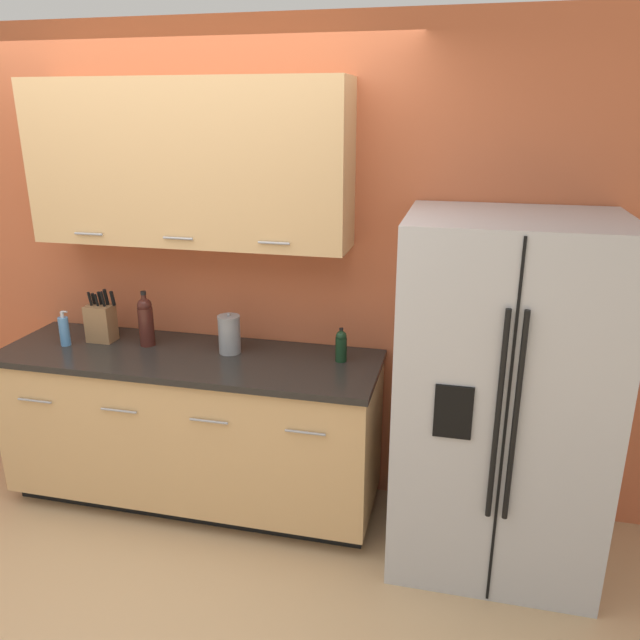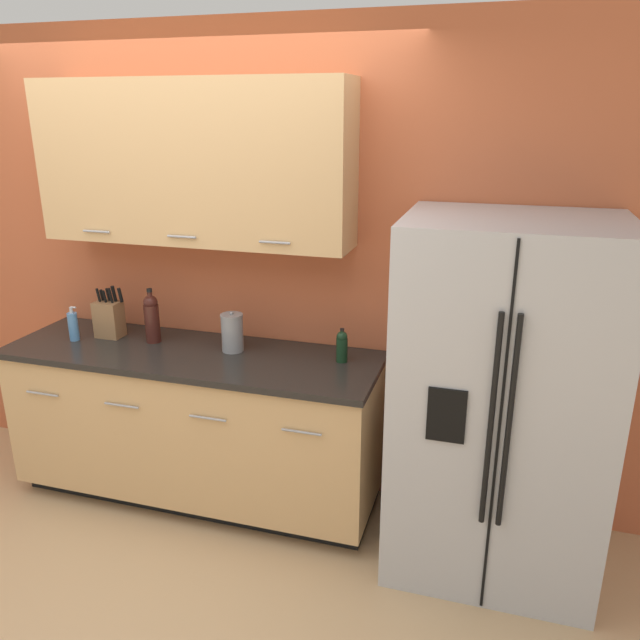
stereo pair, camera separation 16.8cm
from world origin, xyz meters
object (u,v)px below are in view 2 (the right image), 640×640
Objects in this scene: soap_dispenser at (73,326)px; steel_canister at (232,332)px; knife_block at (109,318)px; wine_bottle at (152,317)px; refrigerator at (500,402)px; oil_bottle at (342,346)px.

steel_canister is at bearing 6.59° from soap_dispenser.
knife_block is 1.36× the size of steel_canister.
refrigerator is at bearing -4.27° from wine_bottle.
oil_bottle is at bearing 1.12° from wine_bottle.
refrigerator is 0.83m from oil_bottle.
knife_block reaches higher than oil_bottle.
refrigerator is 9.45× the size of oil_bottle.
refrigerator is at bearing -11.47° from oil_bottle.
soap_dispenser is (-2.35, 0.04, 0.13)m from refrigerator.
steel_canister is (-1.41, 0.14, 0.15)m from refrigerator.
oil_bottle is at bearing 4.75° from soap_dispenser.
refrigerator reaches higher than knife_block.
oil_bottle is (1.54, 0.13, 0.00)m from soap_dispenser.
refrigerator reaches higher than steel_canister.
soap_dispenser is (-0.44, -0.11, -0.06)m from wine_bottle.
oil_bottle is at bearing 168.53° from refrigerator.
steel_canister is (-0.61, -0.02, 0.02)m from oil_bottle.
oil_bottle is (1.38, 0.02, -0.02)m from knife_block.
refrigerator is 2.20m from knife_block.
refrigerator is 5.51× the size of wine_bottle.
soap_dispenser is 0.90× the size of steel_canister.
refrigerator is at bearing -3.83° from knife_block.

